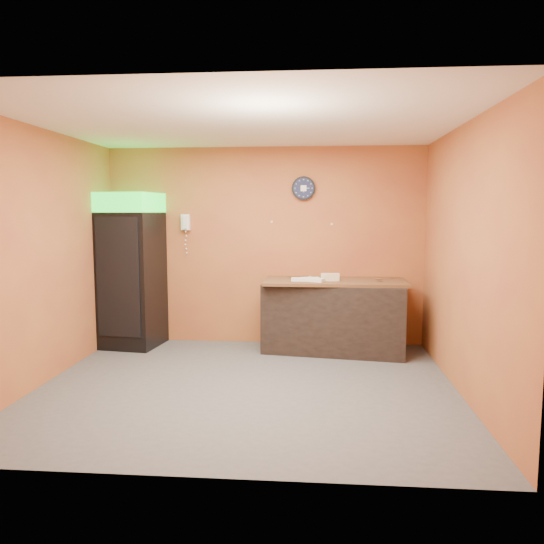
# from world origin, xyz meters

# --- Properties ---
(floor) EXTENTS (4.50, 4.50, 0.00)m
(floor) POSITION_xyz_m (0.00, 0.00, 0.00)
(floor) COLOR #47474C
(floor) RESTS_ON ground
(back_wall) EXTENTS (4.50, 0.02, 2.80)m
(back_wall) POSITION_xyz_m (0.00, 2.00, 1.40)
(back_wall) COLOR #AF6A31
(back_wall) RESTS_ON floor
(left_wall) EXTENTS (0.02, 4.00, 2.80)m
(left_wall) POSITION_xyz_m (-2.25, 0.00, 1.40)
(left_wall) COLOR #AF6A31
(left_wall) RESTS_ON floor
(right_wall) EXTENTS (0.02, 4.00, 2.80)m
(right_wall) POSITION_xyz_m (2.25, 0.00, 1.40)
(right_wall) COLOR #AF6A31
(right_wall) RESTS_ON floor
(ceiling) EXTENTS (4.50, 4.00, 0.02)m
(ceiling) POSITION_xyz_m (0.00, 0.00, 2.80)
(ceiling) COLOR white
(ceiling) RESTS_ON back_wall
(beverage_cooler) EXTENTS (0.85, 0.85, 2.15)m
(beverage_cooler) POSITION_xyz_m (-1.84, 1.60, 1.05)
(beverage_cooler) COLOR black
(beverage_cooler) RESTS_ON floor
(prep_counter) EXTENTS (1.97, 1.09, 0.94)m
(prep_counter) POSITION_xyz_m (1.00, 1.58, 0.47)
(prep_counter) COLOR black
(prep_counter) RESTS_ON floor
(wall_clock) EXTENTS (0.33, 0.06, 0.33)m
(wall_clock) POSITION_xyz_m (0.55, 1.97, 2.22)
(wall_clock) COLOR black
(wall_clock) RESTS_ON back_wall
(wall_phone) EXTENTS (0.12, 0.11, 0.23)m
(wall_phone) POSITION_xyz_m (-1.14, 1.95, 1.74)
(wall_phone) COLOR white
(wall_phone) RESTS_ON back_wall
(butcher_paper) EXTENTS (1.91, 0.87, 0.04)m
(butcher_paper) POSITION_xyz_m (1.00, 1.58, 0.96)
(butcher_paper) COLOR brown
(butcher_paper) RESTS_ON prep_counter
(sub_roll_stack) EXTENTS (0.25, 0.11, 0.10)m
(sub_roll_stack) POSITION_xyz_m (0.92, 1.48, 1.03)
(sub_roll_stack) COLOR beige
(sub_roll_stack) RESTS_ON butcher_paper
(wrapped_sandwich_left) EXTENTS (0.30, 0.13, 0.04)m
(wrapped_sandwich_left) POSITION_xyz_m (0.56, 1.43, 1.00)
(wrapped_sandwich_left) COLOR white
(wrapped_sandwich_left) RESTS_ON butcher_paper
(wrapped_sandwich_mid) EXTENTS (0.33, 0.24, 0.04)m
(wrapped_sandwich_mid) POSITION_xyz_m (0.69, 1.40, 1.00)
(wrapped_sandwich_mid) COLOR white
(wrapped_sandwich_mid) RESTS_ON butcher_paper
(wrapped_sandwich_right) EXTENTS (0.27, 0.16, 0.04)m
(wrapped_sandwich_right) POSITION_xyz_m (0.66, 1.56, 0.99)
(wrapped_sandwich_right) COLOR white
(wrapped_sandwich_right) RESTS_ON butcher_paper
(kitchen_tool) EXTENTS (0.05, 0.05, 0.05)m
(kitchen_tool) POSITION_xyz_m (0.65, 1.59, 1.00)
(kitchen_tool) COLOR silver
(kitchen_tool) RESTS_ON butcher_paper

